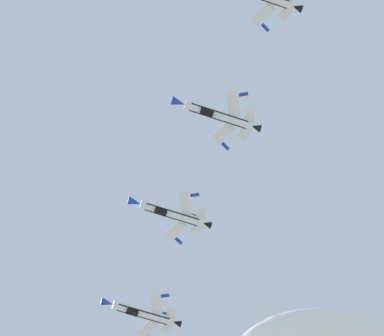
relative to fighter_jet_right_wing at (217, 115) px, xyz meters
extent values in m
cone|color=black|center=(4.74, -21.41, 2.94)|extent=(1.73, 1.52, 1.36)
cube|color=white|center=(0.00, -18.30, 2.69)|extent=(3.34, 4.61, 0.47)
cube|color=#1938A8|center=(1.33, -16.33, 2.55)|extent=(1.69, 1.13, 0.28)
cube|color=white|center=(3.25, -19.72, 2.84)|extent=(2.24, 2.59, 0.30)
cube|color=#1938A8|center=(2.81, -21.09, 4.75)|extent=(2.62, 0.63, 2.61)
cylinder|color=white|center=(0.28, -0.03, 0.00)|extent=(12.11, 2.93, 1.70)
cube|color=black|center=(0.28, -0.08, -0.47)|extent=(10.18, 2.51, 0.55)
cone|color=#1938A8|center=(-6.83, 0.71, 0.00)|extent=(2.55, 1.80, 1.56)
cone|color=black|center=(6.99, -0.73, 0.00)|extent=(1.73, 1.52, 1.36)
ellipsoid|color=#192333|center=(-2.34, 0.31, 0.63)|extent=(3.31, 1.54, 1.21)
cube|color=black|center=(-1.88, 0.11, -0.81)|extent=(2.31, 1.40, 0.95)
cube|color=white|center=(1.72, -2.80, 0.19)|extent=(3.92, 4.54, 0.65)
cube|color=#1938A8|center=(2.61, -4.99, 0.42)|extent=(1.65, 1.37, 0.30)
cube|color=white|center=(2.25, 2.37, -0.37)|extent=(3.34, 4.60, 0.65)
cube|color=#1938A8|center=(3.58, 4.33, -0.60)|extent=(1.70, 1.14, 0.30)
cube|color=white|center=(5.20, -2.06, 0.16)|extent=(2.53, 2.74, 0.40)
cube|color=white|center=(5.51, 0.95, -0.17)|extent=(2.24, 2.59, 0.40)
cube|color=#1938A8|center=(5.08, -0.33, 1.80)|extent=(2.64, 0.75, 2.61)
cylinder|color=white|center=(1.00, 21.37, 3.64)|extent=(12.11, 2.93, 1.70)
cube|color=black|center=(0.99, 21.33, 3.17)|extent=(10.18, 2.50, 0.51)
cone|color=#1938A8|center=(-6.12, 22.11, 3.64)|extent=(2.55, 1.80, 1.56)
cone|color=black|center=(7.71, 20.67, 3.64)|extent=(1.73, 1.52, 1.36)
ellipsoid|color=#192333|center=(-1.63, 21.69, 4.27)|extent=(3.30, 1.50, 1.18)
cube|color=black|center=(-1.16, 21.53, 2.83)|extent=(2.31, 1.38, 0.92)
cube|color=white|center=(2.43, 18.60, 3.74)|extent=(3.92, 4.55, 0.51)
cube|color=#1938A8|center=(3.33, 16.40, 3.90)|extent=(1.65, 1.37, 0.28)
cube|color=white|center=(2.97, 23.77, 3.36)|extent=(3.34, 4.61, 0.51)
cube|color=#1938A8|center=(4.30, 25.74, 3.20)|extent=(1.70, 1.13, 0.28)
cube|color=white|center=(5.91, 19.33, 3.75)|extent=(2.54, 2.75, 0.32)
cube|color=white|center=(6.23, 22.35, 3.52)|extent=(2.24, 2.59, 0.32)
cube|color=#1938A8|center=(5.78, 21.00, 5.44)|extent=(2.63, 0.66, 2.61)
cylinder|color=white|center=(4.26, 42.23, 2.67)|extent=(12.11, 2.93, 1.70)
cube|color=black|center=(4.25, 42.18, 2.20)|extent=(10.18, 2.51, 0.56)
cone|color=#1938A8|center=(-2.85, 42.97, 2.67)|extent=(2.55, 1.80, 1.56)
cone|color=black|center=(10.97, 41.53, 2.67)|extent=(1.73, 1.52, 1.36)
ellipsoid|color=#192333|center=(1.64, 42.57, 3.30)|extent=(3.31, 1.54, 1.22)
cube|color=black|center=(2.10, 42.36, 1.87)|extent=(2.31, 1.41, 0.96)
cube|color=white|center=(5.70, 39.46, 2.88)|extent=(3.92, 4.54, 0.68)
cube|color=#1938A8|center=(6.59, 37.27, 3.12)|extent=(1.65, 1.38, 0.30)
cube|color=white|center=(6.23, 44.62, 2.29)|extent=(3.34, 4.60, 0.68)
cube|color=white|center=(9.17, 40.19, 2.84)|extent=(2.53, 2.74, 0.41)
cube|color=white|center=(9.49, 43.21, 2.49)|extent=(2.24, 2.59, 0.41)
cube|color=#1938A8|center=(9.05, 41.94, 4.47)|extent=(2.64, 0.76, 2.61)
camera|label=1|loc=(-19.42, -32.66, -126.66)|focal=72.90mm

